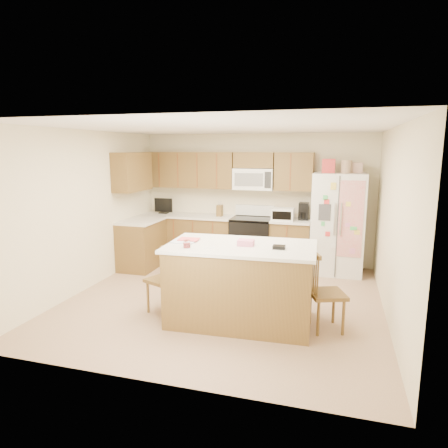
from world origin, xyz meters
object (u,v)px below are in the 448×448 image
(stove, at_px, (252,241))
(refrigerator, at_px, (338,222))
(windsor_chair_right, at_px, (325,293))
(windsor_chair_left, at_px, (166,279))
(island, at_px, (241,283))
(windsor_chair_back, at_px, (258,277))

(stove, distance_m, refrigerator, 1.63)
(windsor_chair_right, bearing_deg, refrigerator, 87.55)
(refrigerator, xyz_separation_m, windsor_chair_left, (-2.20, -2.53, -0.45))
(island, xyz_separation_m, windsor_chair_right, (1.05, 0.05, -0.04))
(refrigerator, distance_m, windsor_chair_back, 2.26)
(windsor_chair_back, xyz_separation_m, windsor_chair_right, (0.94, -0.54, 0.05))
(stove, relative_size, refrigerator, 0.55)
(windsor_chair_left, xyz_separation_m, windsor_chair_back, (1.16, 0.58, -0.05))
(stove, relative_size, windsor_chair_left, 1.14)
(island, distance_m, windsor_chair_back, 0.61)
(stove, relative_size, windsor_chair_right, 1.14)
(windsor_chair_left, distance_m, windsor_chair_right, 2.10)
(island, xyz_separation_m, windsor_chair_left, (-1.05, 0.00, -0.05))
(refrigerator, bearing_deg, windsor_chair_back, -118.34)
(refrigerator, distance_m, island, 2.81)
(windsor_chair_left, relative_size, windsor_chair_back, 1.11)
(island, distance_m, windsor_chair_left, 1.05)
(windsor_chair_left, bearing_deg, stove, 76.25)
(island, bearing_deg, windsor_chair_right, 2.77)
(refrigerator, xyz_separation_m, windsor_chair_back, (-1.05, -1.94, -0.50))
(stove, bearing_deg, refrigerator, -2.30)
(stove, xyz_separation_m, windsor_chair_right, (1.46, -2.54, -0.00))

